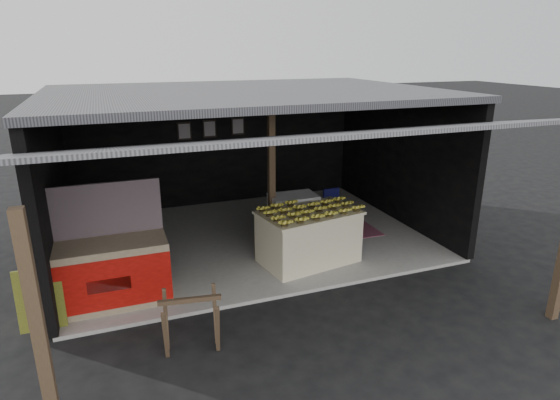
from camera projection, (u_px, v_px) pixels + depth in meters
name	position (u px, v px, depth m)	size (l,w,h in m)	color
ground	(294.00, 296.00, 7.44)	(80.00, 80.00, 0.00)	black
concrete_slab	(248.00, 238.00, 9.66)	(7.00, 5.00, 0.06)	gray
shophouse	(242.00, 136.00, 9.30)	(7.40, 7.29, 3.02)	black
banana_table	(309.00, 237.00, 8.39)	(1.88, 1.33, 0.95)	silver
banana_pile	(309.00, 207.00, 8.21)	(1.60, 0.96, 0.19)	gold
white_crate	(293.00, 219.00, 9.19)	(0.91, 0.64, 1.00)	white
neighbor_stall	(108.00, 270.00, 6.99)	(1.75, 0.79, 1.81)	#998466
green_signboard	(40.00, 299.00, 6.35)	(0.60, 0.04, 0.90)	black
sawhorse	(191.00, 318.00, 5.95)	(0.79, 0.77, 0.78)	#4F3B27
water_barrel	(344.00, 235.00, 9.10)	(0.31, 0.31, 0.45)	navy
plastic_chair	(333.00, 204.00, 10.18)	(0.39, 0.39, 0.80)	#0B0B3D
magenta_rug	(342.00, 231.00, 9.91)	(1.50, 1.00, 0.01)	maroon
picture_frames	(211.00, 129.00, 11.15)	(1.62, 0.04, 0.46)	black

